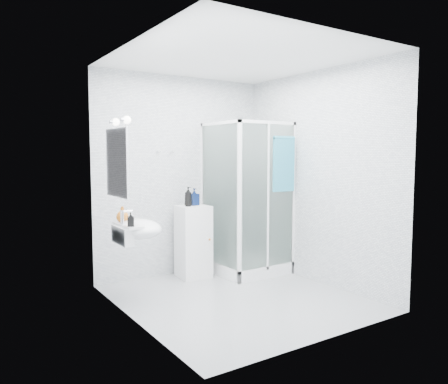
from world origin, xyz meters
TOP-DOWN VIEW (x-y plane):
  - room at (0.00, 0.00)m, footprint 2.40×2.60m
  - shower_enclosure at (0.67, 0.77)m, footprint 0.90×0.95m
  - wall_basin at (-0.99, 0.45)m, footprint 0.46×0.56m
  - mirror at (-1.19, 0.45)m, footprint 0.02×0.60m
  - vanity_lights at (-1.14, 0.45)m, footprint 0.10×0.40m
  - wall_hooks at (-0.25, 1.26)m, footprint 0.23×0.06m
  - storage_cabinet at (0.01, 1.01)m, footprint 0.41×0.42m
  - hand_towel at (0.97, 0.36)m, footprint 0.33×0.05m
  - shampoo_bottle_a at (-0.07, 0.99)m, footprint 0.12×0.12m
  - shampoo_bottle_b at (0.05, 1.04)m, footprint 0.11×0.11m
  - soap_dispenser_orange at (-1.08, 0.61)m, footprint 0.16×0.16m
  - soap_dispenser_black at (-1.11, 0.29)m, footprint 0.08×0.08m

SIDE VIEW (x-z plane):
  - shower_enclosure at x=0.67m, z-range -0.55..1.45m
  - storage_cabinet at x=0.01m, z-range 0.00..0.93m
  - wall_basin at x=-0.99m, z-range 0.62..0.97m
  - soap_dispenser_black at x=-1.11m, z-range 0.86..1.01m
  - soap_dispenser_orange at x=-1.08m, z-range 0.86..1.03m
  - shampoo_bottle_b at x=0.05m, z-range 0.93..1.15m
  - shampoo_bottle_a at x=-0.07m, z-range 0.93..1.18m
  - room at x=0.00m, z-range 0.00..2.60m
  - hand_towel at x=0.97m, z-range 1.13..1.83m
  - mirror at x=-1.19m, z-range 1.15..1.85m
  - wall_hooks at x=-0.25m, z-range 1.60..1.64m
  - vanity_lights at x=-1.14m, z-range 1.88..1.96m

